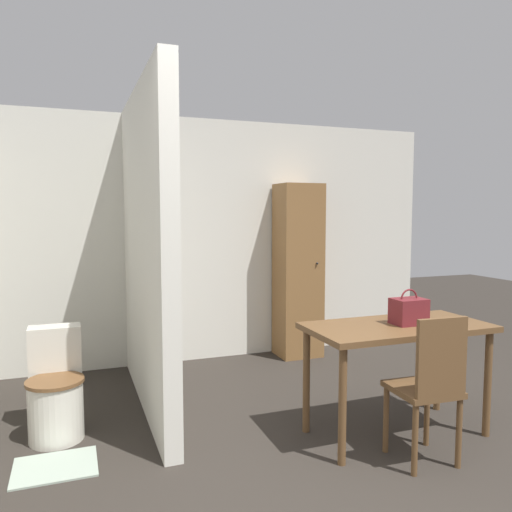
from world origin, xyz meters
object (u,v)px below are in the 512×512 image
at_px(wooden_cabinet, 298,271).
at_px(dining_table, 397,338).
at_px(wooden_chair, 429,384).
at_px(toilet, 56,392).
at_px(handbag, 409,311).

bearing_deg(wooden_cabinet, dining_table, -95.21).
distance_m(wooden_chair, toilet, 2.48).
bearing_deg(wooden_cabinet, handbag, -93.00).
xyz_separation_m(dining_table, handbag, (0.08, -0.02, 0.19)).
relative_size(toilet, handbag, 2.98).
distance_m(handbag, wooden_cabinet, 2.02).
bearing_deg(handbag, wooden_chair, -110.25).
distance_m(wooden_chair, handbag, 0.57).
xyz_separation_m(dining_table, wooden_cabinet, (0.18, 2.00, 0.24)).
bearing_deg(wooden_cabinet, toilet, -153.43).
xyz_separation_m(dining_table, toilet, (-2.22, 0.79, -0.37)).
xyz_separation_m(toilet, wooden_cabinet, (2.40, 1.20, 0.61)).
relative_size(toilet, wooden_cabinet, 0.40).
height_order(toilet, wooden_cabinet, wooden_cabinet).
relative_size(wooden_chair, toilet, 1.28).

